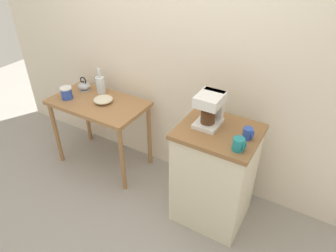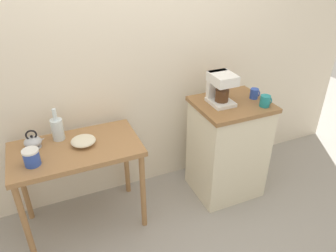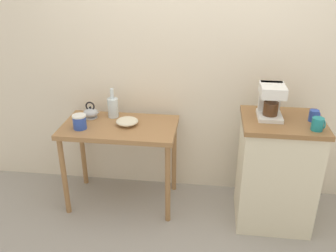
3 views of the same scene
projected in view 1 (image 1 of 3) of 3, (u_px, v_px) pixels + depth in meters
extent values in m
plane|color=gray|center=(148.00, 183.00, 3.11)|extent=(8.00, 8.00, 0.00)
cube|color=beige|center=(180.00, 37.00, 2.61)|extent=(4.40, 0.10, 2.80)
cube|color=#9E7044|center=(98.00, 103.00, 3.00)|extent=(0.95, 0.54, 0.04)
cylinder|color=#9E7044|center=(56.00, 133.00, 3.23)|extent=(0.04, 0.04, 0.72)
cylinder|color=#9E7044|center=(122.00, 160.00, 2.86)|extent=(0.04, 0.04, 0.72)
cylinder|color=#9E7044|center=(87.00, 114.00, 3.56)|extent=(0.04, 0.04, 0.72)
cylinder|color=#9E7044|center=(149.00, 136.00, 3.19)|extent=(0.04, 0.04, 0.72)
cube|color=beige|center=(214.00, 177.00, 2.55)|extent=(0.58, 0.50, 0.88)
cube|color=olive|center=(219.00, 132.00, 2.29)|extent=(0.61, 0.53, 0.04)
cylinder|color=beige|center=(104.00, 102.00, 2.96)|extent=(0.08, 0.08, 0.01)
ellipsoid|color=beige|center=(103.00, 100.00, 2.95)|extent=(0.18, 0.18, 0.05)
cylinder|color=#B2B5BA|center=(85.00, 90.00, 3.19)|extent=(0.11, 0.11, 0.01)
ellipsoid|color=#B2B5BA|center=(84.00, 86.00, 3.16)|extent=(0.13, 0.13, 0.08)
cone|color=#B2B5BA|center=(88.00, 87.00, 3.14)|extent=(0.06, 0.03, 0.05)
sphere|color=black|center=(83.00, 82.00, 3.14)|extent=(0.02, 0.02, 0.02)
torus|color=black|center=(83.00, 81.00, 3.13)|extent=(0.08, 0.01, 0.08)
cylinder|color=silver|center=(101.00, 85.00, 3.10)|extent=(0.09, 0.09, 0.17)
cylinder|color=silver|center=(99.00, 73.00, 3.03)|extent=(0.03, 0.03, 0.09)
cylinder|color=#2D4CAD|center=(67.00, 94.00, 3.01)|extent=(0.11, 0.11, 0.10)
cylinder|color=white|center=(66.00, 88.00, 2.98)|extent=(0.11, 0.11, 0.01)
cube|color=white|center=(208.00, 123.00, 2.33)|extent=(0.18, 0.22, 0.03)
cube|color=white|center=(214.00, 105.00, 2.33)|extent=(0.16, 0.05, 0.26)
cube|color=white|center=(210.00, 100.00, 2.22)|extent=(0.18, 0.22, 0.08)
cylinder|color=#4C2D19|center=(208.00, 117.00, 2.29)|extent=(0.11, 0.11, 0.10)
cylinder|color=#2D4CAD|center=(248.00, 133.00, 2.17)|extent=(0.07, 0.07, 0.09)
torus|color=#2D4CAD|center=(253.00, 135.00, 2.15)|extent=(0.01, 0.06, 0.06)
cylinder|color=teal|center=(238.00, 144.00, 2.06)|extent=(0.08, 0.08, 0.09)
torus|color=teal|center=(245.00, 146.00, 2.04)|extent=(0.01, 0.06, 0.06)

